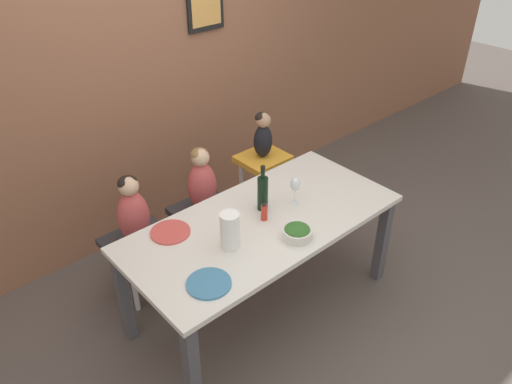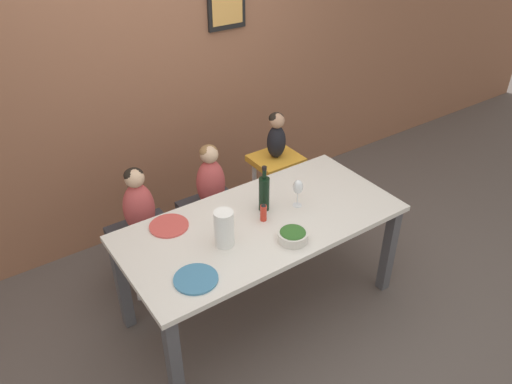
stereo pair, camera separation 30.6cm
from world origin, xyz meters
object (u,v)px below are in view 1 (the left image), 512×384
Objects in this scene: person_baby_right at (263,134)px; wine_glass_near at (295,185)px; person_child_left at (133,211)px; wine_bottle at (263,192)px; dinner_plate_back_left at (170,232)px; person_child_center at (202,181)px; salad_bowl_large at (297,232)px; dinner_plate_front_left at (209,283)px; paper_towel_roll at (230,231)px; chair_far_left at (139,247)px; chair_far_center at (204,216)px; chair_right_highchair at (263,172)px.

person_baby_right is 0.74m from wine_glass_near.
person_child_left is 1.16m from person_baby_right.
wine_bottle is 0.63m from dinner_plate_back_left.
person_child_center is at bearing 37.29° from dinner_plate_back_left.
salad_bowl_large reaches higher than dinner_plate_front_left.
paper_towel_roll is 0.35m from dinner_plate_front_left.
chair_far_left is 1.00× the size of chair_far_center.
chair_far_left is at bearing 140.99° from wine_glass_near.
wine_bottle is at bearing -83.90° from chair_far_center.
dinner_plate_front_left is (-0.29, -0.17, -0.11)m from paper_towel_roll.
person_child_center is 2.17× the size of paper_towel_roll.
person_baby_right reaches higher than person_child_center.
chair_far_center is 1.89× the size of dinner_plate_back_left.
dinner_plate_back_left is (-1.12, -0.40, -0.14)m from person_baby_right.
person_child_left reaches higher than dinner_plate_front_left.
salad_bowl_large is (-0.05, -0.36, -0.09)m from wine_bottle.
wine_bottle reaches higher than salad_bowl_large.
person_child_left is at bearing 180.00° from person_child_center.
paper_towel_roll is at bearing -72.81° from chair_far_left.
person_child_center reaches higher than wine_glass_near.
chair_far_center is 1.24× the size of person_baby_right.
chair_right_highchair is 2.98× the size of paper_towel_roll.
person_child_left is 2.73× the size of salad_bowl_large.
paper_towel_roll is at bearing 30.72° from dinner_plate_front_left.
person_child_center is at bearing 96.10° from wine_bottle.
person_child_center reaches higher than chair_far_center.
chair_right_highchair is (1.15, 0.00, 0.15)m from chair_far_left.
person_baby_right is at bearing 0.05° from chair_far_left.
person_child_left is 1.08m from wine_glass_near.
chair_right_highchair is 2.14× the size of wine_bottle.
paper_towel_roll is at bearing -141.34° from chair_right_highchair.
person_child_center is 1.56× the size of wine_bottle.
dinner_plate_back_left is at bearing 162.95° from wine_bottle.
wine_bottle is at bearing -132.30° from chair_right_highchair.
chair_right_highchair reaches higher than chair_far_center.
person_child_left is at bearing 140.97° from wine_glass_near.
wine_glass_near reaches higher than salad_bowl_large.
paper_towel_roll reaches higher than chair_right_highchair.
wine_glass_near is (0.20, -0.09, 0.01)m from wine_bottle.
dinner_plate_back_left is (0.09, 0.51, 0.00)m from dinner_plate_front_left.
salad_bowl_large is 0.75× the size of dinner_plate_front_left.
chair_far_center is at bearing 111.62° from wine_glass_near.
chair_right_highchair is 0.85m from wine_bottle.
chair_far_left is 1.25m from person_baby_right.
person_baby_right is at bearing 36.94° from dinner_plate_front_left.
chair_far_center is 0.67× the size of chair_right_highchair.
wine_bottle is 1.31× the size of dinner_plate_back_left.
person_child_left reaches higher than chair_far_left.
dinner_plate_front_left is at bearing -93.68° from person_child_left.
dinner_plate_front_left is at bearing -149.28° from paper_towel_roll.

